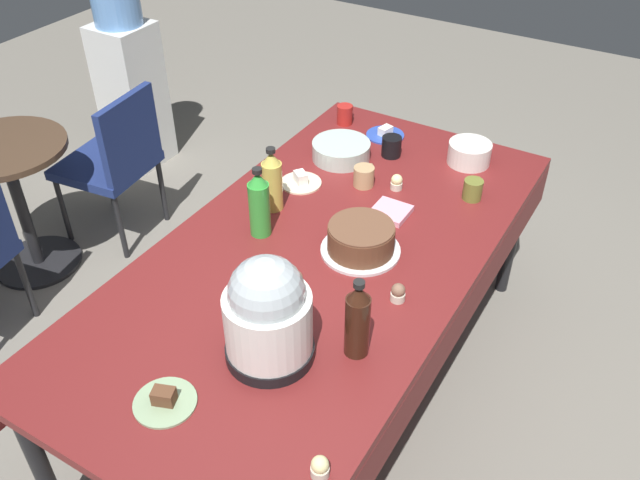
% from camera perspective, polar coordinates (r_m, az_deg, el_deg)
% --- Properties ---
extents(ground, '(9.00, 9.00, 0.00)m').
position_cam_1_polar(ground, '(3.01, 0.00, -12.18)').
color(ground, slate).
extents(potluck_table, '(2.20, 1.10, 0.75)m').
position_cam_1_polar(potluck_table, '(2.52, 0.00, -2.02)').
color(potluck_table, maroon).
rests_on(potluck_table, ground).
extents(frosted_layer_cake, '(0.30, 0.30, 0.12)m').
position_cam_1_polar(frosted_layer_cake, '(2.45, 3.48, 0.05)').
color(frosted_layer_cake, silver).
rests_on(frosted_layer_cake, potluck_table).
extents(slow_cooker, '(0.28, 0.28, 0.37)m').
position_cam_1_polar(slow_cooker, '(1.99, -4.45, -6.25)').
color(slow_cooker, black).
rests_on(slow_cooker, potluck_table).
extents(glass_salad_bowl, '(0.26, 0.26, 0.08)m').
position_cam_1_polar(glass_salad_bowl, '(3.01, 1.80, 7.58)').
color(glass_salad_bowl, '#B2C6BC').
rests_on(glass_salad_bowl, potluck_table).
extents(ceramic_snack_bowl, '(0.19, 0.19, 0.10)m').
position_cam_1_polar(ceramic_snack_bowl, '(3.04, 12.53, 7.20)').
color(ceramic_snack_bowl, silver).
rests_on(ceramic_snack_bowl, potluck_table).
extents(dessert_plate_sage, '(0.18, 0.18, 0.05)m').
position_cam_1_polar(dessert_plate_sage, '(2.02, -13.01, -13.08)').
color(dessert_plate_sage, '#8CA87F').
rests_on(dessert_plate_sage, potluck_table).
extents(dessert_plate_cream, '(0.18, 0.18, 0.05)m').
position_cam_1_polar(dessert_plate_cream, '(2.85, -1.64, 5.01)').
color(dessert_plate_cream, beige).
rests_on(dessert_plate_cream, potluck_table).
extents(dessert_plate_cobalt, '(0.18, 0.18, 0.05)m').
position_cam_1_polar(dessert_plate_cobalt, '(3.22, 5.54, 8.94)').
color(dessert_plate_cobalt, '#2D4CB2').
rests_on(dessert_plate_cobalt, potluck_table).
extents(cupcake_cocoa, '(0.05, 0.05, 0.07)m').
position_cam_1_polar(cupcake_cocoa, '(2.27, 6.62, -4.46)').
color(cupcake_cocoa, beige).
rests_on(cupcake_cocoa, potluck_table).
extents(cupcake_rose, '(0.05, 0.05, 0.07)m').
position_cam_1_polar(cupcake_rose, '(2.31, -2.04, -3.41)').
color(cupcake_rose, beige).
rests_on(cupcake_rose, potluck_table).
extents(cupcake_mint, '(0.05, 0.05, 0.07)m').
position_cam_1_polar(cupcake_mint, '(1.82, -0.01, -18.69)').
color(cupcake_mint, beige).
rests_on(cupcake_mint, potluck_table).
extents(cupcake_lemon, '(0.05, 0.05, 0.07)m').
position_cam_1_polar(cupcake_lemon, '(2.82, 6.50, 4.88)').
color(cupcake_lemon, beige).
rests_on(cupcake_lemon, potluck_table).
extents(soda_bottle_cola, '(0.08, 0.08, 0.28)m').
position_cam_1_polar(soda_bottle_cola, '(2.02, 3.19, -6.82)').
color(soda_bottle_cola, '#33190F').
rests_on(soda_bottle_cola, potluck_table).
extents(soda_bottle_ginger_ale, '(0.08, 0.08, 0.27)m').
position_cam_1_polar(soda_bottle_ginger_ale, '(2.64, -4.07, 4.99)').
color(soda_bottle_ginger_ale, gold).
rests_on(soda_bottle_ginger_ale, potluck_table).
extents(soda_bottle_lime_soda, '(0.08, 0.08, 0.29)m').
position_cam_1_polar(soda_bottle_lime_soda, '(2.50, -5.17, 3.04)').
color(soda_bottle_lime_soda, green).
rests_on(soda_bottle_lime_soda, potluck_table).
extents(coffee_mug_red, '(0.12, 0.08, 0.09)m').
position_cam_1_polar(coffee_mug_red, '(3.30, 2.14, 10.59)').
color(coffee_mug_red, '#B2231E').
rests_on(coffee_mug_red, potluck_table).
extents(coffee_mug_olive, '(0.12, 0.08, 0.09)m').
position_cam_1_polar(coffee_mug_olive, '(2.81, 12.83, 4.22)').
color(coffee_mug_olive, olive).
rests_on(coffee_mug_olive, potluck_table).
extents(coffee_mug_black, '(0.13, 0.09, 0.09)m').
position_cam_1_polar(coffee_mug_black, '(3.05, 6.10, 7.91)').
color(coffee_mug_black, black).
rests_on(coffee_mug_black, potluck_table).
extents(coffee_mug_tan, '(0.13, 0.09, 0.09)m').
position_cam_1_polar(coffee_mug_tan, '(2.83, 3.76, 5.43)').
color(coffee_mug_tan, tan).
rests_on(coffee_mug_tan, potluck_table).
extents(paper_napkin_stack, '(0.14, 0.14, 0.02)m').
position_cam_1_polar(paper_napkin_stack, '(2.68, 6.00, 2.40)').
color(paper_napkin_stack, pink).
rests_on(paper_napkin_stack, potluck_table).
extents(maroon_chair_right, '(0.49, 0.49, 0.85)m').
position_cam_1_polar(maroon_chair_right, '(3.71, -16.95, 6.74)').
color(maroon_chair_right, navy).
rests_on(maroon_chair_right, ground).
extents(round_cafe_table, '(0.60, 0.60, 0.72)m').
position_cam_1_polar(round_cafe_table, '(3.63, -24.49, 4.26)').
color(round_cafe_table, '#473323').
rests_on(round_cafe_table, ground).
extents(water_cooler, '(0.32, 0.32, 1.24)m').
position_cam_1_polar(water_cooler, '(4.40, -15.89, 13.35)').
color(water_cooler, silver).
rests_on(water_cooler, ground).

